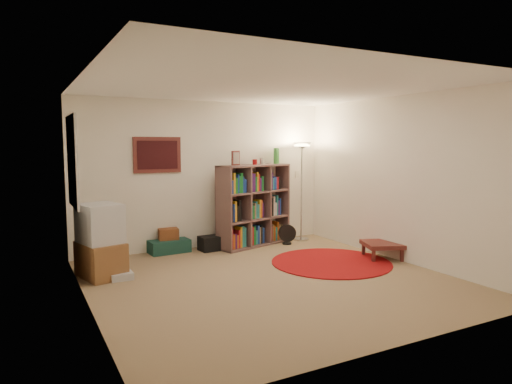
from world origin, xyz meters
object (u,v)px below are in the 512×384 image
at_px(bookshelf, 253,207).
at_px(side_table, 382,245).
at_px(floor_fan, 287,234).
at_px(tv_stand, 101,242).
at_px(suitcase, 168,246).
at_px(floor_lamp, 302,159).

bearing_deg(bookshelf, side_table, -68.78).
distance_m(floor_fan, tv_stand, 3.31).
relative_size(bookshelf, floor_fan, 4.77).
xyz_separation_m(floor_fan, side_table, (0.78, -1.54, 0.03)).
distance_m(tv_stand, suitcase, 1.59).
distance_m(floor_lamp, suitcase, 2.84).
height_order(bookshelf, tv_stand, bookshelf).
distance_m(suitcase, side_table, 3.44).
bearing_deg(floor_lamp, floor_fan, -154.73).
bearing_deg(bookshelf, floor_fan, -37.40).
bearing_deg(bookshelf, suitcase, 155.95).
relative_size(tv_stand, suitcase, 1.46).
bearing_deg(bookshelf, tv_stand, 179.42).
height_order(bookshelf, floor_lamp, floor_lamp).
distance_m(bookshelf, tv_stand, 2.79).
relative_size(floor_fan, tv_stand, 0.36).
bearing_deg(suitcase, tv_stand, -145.27).
height_order(tv_stand, side_table, tv_stand).
relative_size(bookshelf, side_table, 2.37).
bearing_deg(side_table, floor_lamp, 101.51).
bearing_deg(tv_stand, floor_lamp, -3.85).
distance_m(floor_lamp, tv_stand, 3.89).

